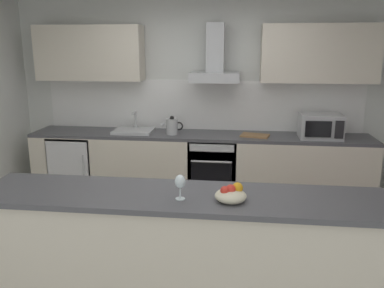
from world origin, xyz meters
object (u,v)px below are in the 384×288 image
Objects in this scene: microwave at (320,126)px; sink at (134,130)px; kettle at (172,126)px; wine_glass at (180,182)px; fruit_bowl at (231,195)px; refrigerator at (77,165)px; range_hood at (215,63)px; chopping_board at (255,135)px; oven at (213,168)px.

microwave is 2.36m from sink.
kettle is at bearing -4.94° from sink.
fruit_bowl is (0.35, 0.02, -0.08)m from wine_glass.
range_hood reaches higher than refrigerator.
chopping_board is (-0.79, 0.00, -0.14)m from microwave.
sink is 0.52m from kettle.
microwave is at bearing -0.46° from refrigerator.
refrigerator is 2.30m from range_hood.
chopping_board reaches higher than oven.
sink is at bearing 179.05° from microwave.
kettle is at bearing -1.34° from refrigerator.
range_hood reaches higher than kettle.
wine_glass is at bearing -91.76° from oven.
sink reaches higher than fruit_bowl.
chopping_board is (0.52, -0.15, -0.88)m from range_hood.
refrigerator is at bearing 178.66° from kettle.
wine_glass reaches higher than refrigerator.
microwave is 1.51m from range_hood.
fruit_bowl reaches higher than oven.
kettle is 2.36m from wine_glass.
oven is at bearing -0.60° from sink.
microwave is 0.69× the size of range_hood.
sink reaches higher than oven.
sink is (0.81, 0.01, 0.50)m from refrigerator.
microwave reaches higher than fruit_bowl.
range_hood is at bearing 88.33° from wine_glass.
chopping_board is at bearing -1.27° from sink.
wine_glass is at bearing -91.67° from range_hood.
sink is at bearing 119.49° from fruit_bowl.
fruit_bowl is (0.81, -2.30, -0.00)m from kettle.
range_hood is (0.53, 0.16, 0.78)m from kettle.
fruit_bowl is at bearing -83.51° from range_hood.
fruit_bowl is at bearing -114.06° from microwave.
chopping_board is (0.24, 2.31, -0.09)m from fruit_bowl.
microwave is at bearing 0.18° from kettle.
oven is 1.11× the size of range_hood.
fruit_bowl is at bearing -95.99° from chopping_board.
range_hood reaches higher than wine_glass.
wine_glass is (-1.38, -2.32, 0.03)m from microwave.
oven is 0.69m from chopping_board.
range_hood reaches higher than chopping_board.
wine_glass is (0.46, -2.31, 0.08)m from kettle.
oven is 2.41m from fruit_bowl.
microwave is (1.31, -0.03, 0.59)m from oven.
sink is 2.55m from wine_glass.
kettle is 0.40× the size of range_hood.
oven is 1.33m from range_hood.
oven reaches higher than refrigerator.
wine_glass reaches higher than oven.
sink reaches higher than refrigerator.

